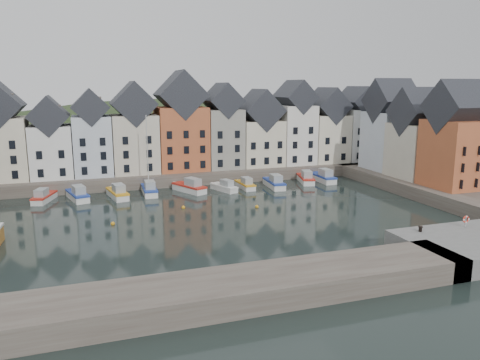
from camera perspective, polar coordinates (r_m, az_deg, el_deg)
name	(u,v)px	position (r m, az deg, el deg)	size (l,w,h in m)	color
ground	(227,221)	(60.24, -1.60, -5.02)	(260.00, 260.00, 0.00)	black
far_quay	(180,173)	(88.37, -7.35, 0.89)	(90.00, 16.00, 2.00)	#4C423A
right_quay	(444,189)	(80.98, 23.59, -0.97)	(14.00, 54.00, 2.00)	#4C423A
near_wall	(187,297)	(37.57, -6.44, -14.00)	(50.00, 6.00, 2.00)	#4C423A
hillside	(161,230)	(117.84, -9.64, -5.99)	(153.60, 70.40, 64.00)	black
far_terrace	(198,131)	(86.02, -5.11, 5.95)	(72.37, 8.16, 17.78)	beige
right_terrace	(421,136)	(82.92, 21.17, 5.04)	(8.30, 24.25, 16.36)	silver
mooring_buoys	(187,212)	(64.20, -6.43, -3.91)	(20.50, 5.50, 0.50)	orange
boat_a	(44,197)	(75.84, -22.81, -1.94)	(3.60, 6.31, 2.31)	silver
boat_b	(78,195)	(75.08, -19.17, -1.74)	(3.65, 7.05, 2.59)	silver
boat_c	(118,193)	(74.59, -14.68, -1.56)	(3.19, 6.88, 2.54)	silver
boat_d	(149,189)	(75.87, -10.98, -1.12)	(2.30, 6.73, 12.74)	silver
boat_e	(190,187)	(76.63, -6.12, -0.88)	(4.81, 7.09, 2.63)	silver
boat_f	(225,187)	(77.00, -1.90, -0.87)	(3.56, 5.87, 2.15)	silver
boat_g	(245,185)	(78.81, 0.65, -0.57)	(2.00, 5.80, 2.20)	silver
boat_h	(274,183)	(79.70, 4.22, -0.37)	(2.64, 6.92, 2.60)	silver
boat_i	(306,179)	(84.19, 8.02, 0.18)	(3.71, 7.00, 2.57)	silver
boat_j	(323,177)	(85.67, 10.11, 0.33)	(2.29, 7.01, 2.68)	silver
mooring_bollard	(420,229)	(52.88, 21.14, -5.57)	(0.48, 0.48, 0.56)	black
life_ring_post	(466,220)	(56.27, 25.82, -4.37)	(0.80, 0.17, 1.30)	gray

